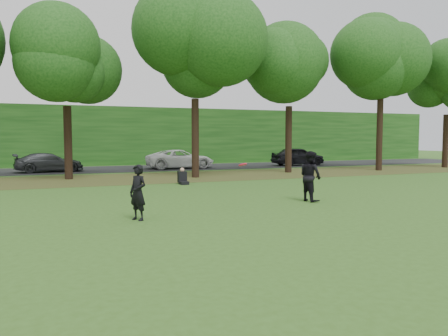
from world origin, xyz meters
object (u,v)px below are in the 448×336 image
Objects in this scene: player_left at (138,193)px; frisbee at (243,165)px; player_right at (310,176)px; seated_person at (183,178)px.

frisbee is (3.38, 0.25, 0.70)m from player_left.
frisbee is (-3.25, -1.12, 0.57)m from player_right.
seated_person is at bearing 13.38° from player_right.
player_left is 4.55× the size of frisbee.
seated_person is at bearing 123.19° from player_left.
player_left is at bearing -114.48° from seated_person.
player_right is 2.24× the size of seated_person.
frisbee reaches higher than seated_person.
player_left is 9.71m from seated_person.
frisbee is at bearing 61.38° from player_left.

